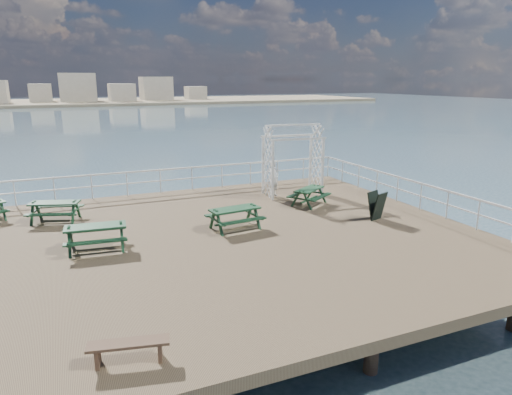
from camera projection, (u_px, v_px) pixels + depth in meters
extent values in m
cube|color=brown|center=(205.00, 244.00, 14.74)|extent=(18.00, 14.00, 0.30)
plane|color=#395460|center=(100.00, 144.00, 50.79)|extent=(300.00, 300.00, 0.00)
cube|color=tan|center=(123.00, 101.00, 140.92)|extent=(160.00, 40.00, 0.80)
cube|color=beige|center=(40.00, 93.00, 128.75)|extent=(6.00, 8.00, 5.00)
cube|color=beige|center=(78.00, 87.00, 132.19)|extent=(10.00, 8.00, 8.00)
cube|color=beige|center=(121.00, 92.00, 137.14)|extent=(7.00, 8.00, 5.00)
cube|color=beige|center=(157.00, 88.00, 141.09)|extent=(9.00, 8.00, 7.00)
cube|color=beige|center=(198.00, 93.00, 146.42)|extent=(6.00, 8.00, 4.00)
cylinder|color=brown|center=(318.00, 210.00, 22.79)|extent=(0.36, 0.36, 2.10)
cube|color=silver|center=(160.00, 170.00, 20.53)|extent=(17.70, 0.07, 0.07)
cube|color=silver|center=(160.00, 181.00, 20.66)|extent=(17.70, 0.05, 0.05)
cube|color=silver|center=(422.00, 184.00, 17.81)|extent=(0.07, 13.70, 0.07)
cube|color=silver|center=(421.00, 196.00, 17.94)|extent=(0.05, 13.70, 0.05)
cube|color=#12321B|center=(1.00, 208.00, 16.88)|extent=(0.53, 1.21, 0.05)
cube|color=#12321B|center=(3.00, 211.00, 16.71)|extent=(0.23, 0.45, 0.77)
cube|color=#12321B|center=(54.00, 203.00, 16.41)|extent=(1.82, 1.17, 0.06)
cube|color=#12321B|center=(60.00, 206.00, 17.02)|extent=(1.68, 0.76, 0.05)
cube|color=#12321B|center=(50.00, 215.00, 15.93)|extent=(1.68, 0.76, 0.05)
cube|color=#12321B|center=(35.00, 211.00, 16.43)|extent=(0.51, 1.32, 0.06)
cube|color=#12321B|center=(75.00, 210.00, 16.54)|extent=(0.51, 1.32, 0.06)
cube|color=#12321B|center=(38.00, 210.00, 16.71)|extent=(0.23, 0.49, 0.83)
cube|color=#12321B|center=(32.00, 215.00, 16.17)|extent=(0.23, 0.49, 0.83)
cube|color=#12321B|center=(78.00, 209.00, 16.82)|extent=(0.23, 0.49, 0.83)
cube|color=#12321B|center=(73.00, 214.00, 16.28)|extent=(0.23, 0.49, 0.83)
cube|color=#12321B|center=(56.00, 215.00, 16.53)|extent=(1.45, 0.55, 0.06)
cube|color=#12321B|center=(309.00, 189.00, 18.66)|extent=(1.66, 1.38, 0.05)
cube|color=#12321B|center=(298.00, 193.00, 19.01)|extent=(1.44, 1.05, 0.04)
cube|color=#12321B|center=(321.00, 197.00, 18.44)|extent=(1.44, 1.05, 0.04)
cube|color=#12321B|center=(302.00, 199.00, 18.20)|extent=(0.75, 1.10, 0.05)
cube|color=#12321B|center=(316.00, 192.00, 19.26)|extent=(0.75, 1.10, 0.05)
cube|color=#12321B|center=(296.00, 199.00, 18.35)|extent=(0.31, 0.42, 0.77)
cube|color=#12321B|center=(307.00, 201.00, 18.07)|extent=(0.31, 0.42, 0.77)
cube|color=#12321B|center=(311.00, 193.00, 19.41)|extent=(0.31, 0.42, 0.77)
cube|color=#12321B|center=(322.00, 194.00, 19.13)|extent=(0.31, 0.42, 0.77)
cube|color=#12321B|center=(309.00, 199.00, 18.77)|extent=(1.21, 0.82, 0.05)
cube|color=#12321B|center=(95.00, 227.00, 13.67)|extent=(1.83, 0.86, 0.06)
cube|color=#12321B|center=(97.00, 230.00, 14.28)|extent=(1.79, 0.42, 0.05)
cube|color=#12321B|center=(96.00, 242.00, 13.19)|extent=(1.79, 0.42, 0.05)
cube|color=#12321B|center=(70.00, 239.00, 13.53)|extent=(0.22, 1.43, 0.06)
cube|color=#12321B|center=(122.00, 234.00, 13.96)|extent=(0.22, 1.43, 0.06)
cube|color=#12321B|center=(71.00, 237.00, 13.81)|extent=(0.13, 0.51, 0.86)
cube|color=#12321B|center=(69.00, 244.00, 13.27)|extent=(0.13, 0.51, 0.86)
cube|color=#12321B|center=(121.00, 232.00, 14.24)|extent=(0.13, 0.51, 0.86)
cube|color=#12321B|center=(122.00, 238.00, 13.70)|extent=(0.13, 0.51, 0.86)
cube|color=#12321B|center=(97.00, 242.00, 13.79)|extent=(1.57, 0.23, 0.06)
cube|color=#12321B|center=(235.00, 209.00, 15.60)|extent=(1.78, 0.86, 0.06)
cube|color=#12321B|center=(228.00, 213.00, 16.15)|extent=(1.74, 0.43, 0.05)
cube|color=#12321B|center=(243.00, 221.00, 15.19)|extent=(1.74, 0.43, 0.05)
cube|color=#12321B|center=(216.00, 220.00, 15.33)|extent=(0.23, 1.38, 0.06)
cube|color=#12321B|center=(253.00, 214.00, 16.02)|extent=(0.23, 1.38, 0.06)
cube|color=#12321B|center=(212.00, 219.00, 15.58)|extent=(0.13, 0.50, 0.84)
cube|color=#12321B|center=(220.00, 224.00, 15.10)|extent=(0.13, 0.50, 0.84)
cube|color=#12321B|center=(249.00, 214.00, 16.27)|extent=(0.13, 0.50, 0.84)
cube|color=#12321B|center=(257.00, 218.00, 15.79)|extent=(0.13, 0.50, 0.84)
cube|color=#12321B|center=(235.00, 222.00, 15.72)|extent=(1.53, 0.25, 0.06)
cube|color=brown|center=(128.00, 343.00, 8.22)|extent=(1.50, 0.65, 0.05)
cube|color=brown|center=(98.00, 357.00, 8.17)|extent=(0.14, 0.32, 0.37)
cube|color=brown|center=(160.00, 350.00, 8.37)|extent=(0.14, 0.32, 0.37)
cube|color=silver|center=(273.00, 171.00, 19.22)|extent=(0.10, 0.10, 2.52)
cube|color=silver|center=(263.00, 166.00, 20.38)|extent=(0.10, 0.10, 2.52)
cube|color=silver|center=(322.00, 168.00, 19.90)|extent=(0.10, 0.10, 2.52)
cube|color=silver|center=(311.00, 163.00, 21.06)|extent=(0.10, 0.10, 2.52)
cube|color=silver|center=(299.00, 139.00, 19.23)|extent=(2.52, 0.32, 0.08)
cube|color=silver|center=(288.00, 136.00, 20.40)|extent=(2.52, 0.32, 0.08)
cube|color=silver|center=(293.00, 125.00, 19.68)|extent=(2.52, 0.31, 0.07)
cube|color=black|center=(379.00, 207.00, 16.60)|extent=(0.70, 0.48, 1.06)
cube|color=black|center=(374.00, 205.00, 16.75)|extent=(0.70, 0.48, 1.06)
imported|color=silver|center=(274.00, 179.00, 19.95)|extent=(0.68, 0.58, 1.59)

